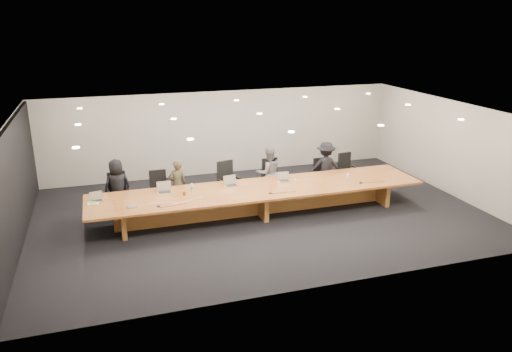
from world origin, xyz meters
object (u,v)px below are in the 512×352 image
Objects in this scene: conference_table at (259,196)px; chair_mid_right at (272,178)px; av_box at (132,206)px; mic_center at (270,193)px; person_d at (325,167)px; chair_right at (322,175)px; chair_mid_left at (229,182)px; laptop_d at (284,177)px; laptop_a at (97,197)px; person_c at (269,173)px; paper_cup_near at (295,181)px; laptop_c at (232,181)px; mic_right at (361,183)px; chair_far_left at (120,194)px; chair_far_right at (348,170)px; paper_cup_far at (348,176)px; amber_mug at (184,194)px; person_a at (117,187)px; chair_left at (160,190)px; mic_left at (159,206)px; person_b at (177,184)px; water_bottle at (192,188)px; laptop_b at (165,188)px.

chair_mid_right is at bearing 56.86° from conference_table.
mic_center is at bearing -15.16° from av_box.
person_d is (2.50, 1.18, 0.26)m from conference_table.
chair_mid_left is at bearing 179.09° from chair_right.
chair_mid_right is 3.53× the size of laptop_d.
person_d is 5.25× the size of laptop_a.
paper_cup_near is (0.44, -0.98, 0.02)m from person_c.
laptop_d is 4.27m from av_box.
laptop_c reaches higher than paper_cup_near.
person_d is 4.77× the size of laptop_d.
av_box is 1.80× the size of mic_right.
chair_mid_right is (0.82, 1.25, 0.05)m from conference_table.
chair_mid_left is (3.06, 0.05, 0.01)m from chair_far_left.
av_box is (-4.21, -0.71, -0.11)m from laptop_d.
paper_cup_near is 0.74× the size of mic_right.
chair_mid_left reaches higher than mic_center.
chair_far_right is 0.70× the size of person_d.
paper_cup_far reaches higher than conference_table.
chair_mid_left is at bearing 37.94° from amber_mug.
person_a is 4.16m from mic_center.
chair_left reaches higher than mic_left.
chair_left is at bearing 48.09° from av_box.
mic_center is 0.95× the size of mic_right.
person_d is at bearing 18.13° from mic_left.
person_d is 1.87m from laptop_d.
laptop_d is at bearing 161.54° from person_b.
paper_cup_near is at bearing 8.23° from conference_table.
mic_left is (-0.73, -1.68, 0.06)m from person_b.
amber_mug is at bearing 4.61° from av_box.
person_a reaches higher than chair_mid_right.
av_box is at bearing -175.17° from paper_cup_far.
chair_far_right is 11.49× the size of amber_mug.
amber_mug reaches higher than mic_right.
water_bottle is (-4.22, -0.99, 0.35)m from chair_right.
mic_right is at bearing -40.07° from chair_mid_left.
chair_right is 5.49m from mic_left.
mic_right is (1.97, -0.78, -0.11)m from laptop_d.
mic_center is at bearing 72.50° from person_c.
laptop_b is 5.18m from paper_cup_far.
chair_left is at bearing 12.69° from person_d.
person_d is at bearing 25.23° from conference_table.
person_a is 7.11× the size of av_box.
chair_left is 5.20× the size of av_box.
amber_mug is 0.90× the size of mic_left.
laptop_a is (-4.82, -0.85, 0.09)m from person_c.
chair_mid_left is at bearing 113.08° from conference_table.
conference_table is 5.79× the size of person_d.
water_bottle is at bearing 171.24° from mic_right.
amber_mug is at bearing 173.95° from mic_right.
laptop_a is 1.64m from mic_left.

